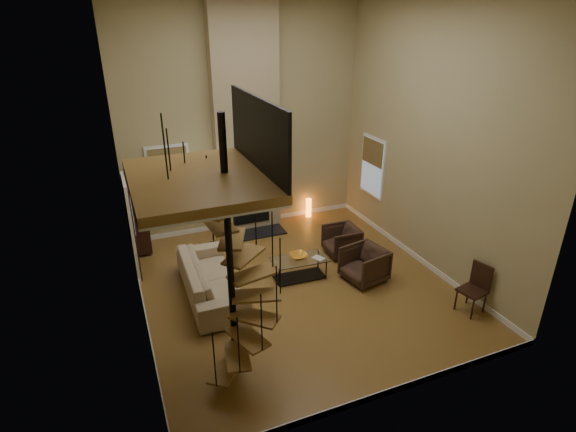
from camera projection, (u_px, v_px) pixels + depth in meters
name	position (u px, v px, depth m)	size (l,w,h in m)	color
ground	(295.00, 285.00, 9.34)	(6.00, 6.50, 0.01)	#A67835
back_wall	(244.00, 121.00, 10.96)	(6.00, 0.02, 5.50)	tan
front_wall	(402.00, 228.00, 5.47)	(6.00, 0.02, 5.50)	tan
left_wall	(123.00, 177.00, 7.17)	(0.02, 6.50, 5.50)	tan
right_wall	(430.00, 141.00, 9.26)	(0.02, 6.50, 5.50)	tan
baseboard_back	(248.00, 222.00, 12.05)	(6.00, 0.02, 0.12)	white
baseboard_front	(383.00, 394.00, 6.57)	(6.00, 0.02, 0.12)	white
baseboard_left	(146.00, 316.00, 8.27)	(0.02, 6.50, 0.12)	white
baseboard_right	(415.00, 256.00, 10.35)	(0.02, 6.50, 0.12)	white
chimney_breast	(246.00, 123.00, 10.80)	(1.60, 0.38, 5.50)	tan
hearth	(256.00, 233.00, 11.50)	(1.50, 0.60, 0.04)	black
firebox	(251.00, 210.00, 11.53)	(0.95, 0.02, 0.72)	black
mantel	(252.00, 189.00, 11.21)	(1.70, 0.18, 0.06)	white
mirror_frame	(250.00, 157.00, 10.94)	(0.94, 0.94, 0.10)	black
mirror_disc	(250.00, 157.00, 10.95)	(0.80, 0.80, 0.01)	white
vase_left	(230.00, 186.00, 11.00)	(0.24, 0.24, 0.25)	black
vase_right	(274.00, 180.00, 11.40)	(0.20, 0.20, 0.21)	#18554E
window_back	(169.00, 175.00, 10.74)	(1.02, 0.06, 1.52)	white
window_right	(373.00, 166.00, 11.39)	(0.06, 1.02, 1.52)	white
entry_door	(132.00, 228.00, 9.40)	(0.10, 1.05, 2.16)	white
loft	(206.00, 175.00, 5.79)	(1.70, 2.20, 1.09)	olive
spiral_stair	(231.00, 268.00, 6.48)	(1.47, 1.47, 4.06)	black
hutch	(138.00, 213.00, 10.35)	(0.38, 0.80, 1.79)	black
sofa	(210.00, 278.00, 8.85)	(2.47, 0.97, 0.72)	tan
armchair_near	(344.00, 240.00, 10.42)	(0.72, 0.75, 0.68)	#3B261B
armchair_far	(367.00, 264.00, 9.43)	(0.79, 0.82, 0.74)	#3B261B
coffee_table	(299.00, 266.00, 9.48)	(1.19, 0.64, 0.44)	silver
bowl	(299.00, 256.00, 9.44)	(0.38, 0.38, 0.09)	orange
book	(318.00, 259.00, 9.41)	(0.18, 0.24, 0.02)	gray
floor_lamp	(210.00, 191.00, 10.37)	(0.39, 0.39, 1.71)	black
accent_lamp	(309.00, 208.00, 12.42)	(0.15, 0.15, 0.53)	orange
side_chair	(476.00, 286.00, 8.35)	(0.51, 0.51, 0.95)	black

